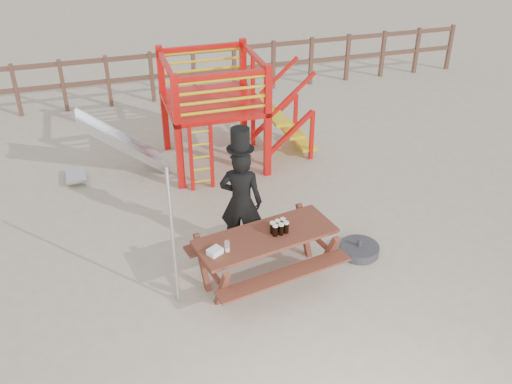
{
  "coord_description": "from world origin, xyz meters",
  "views": [
    {
      "loc": [
        -1.87,
        -5.98,
        5.2
      ],
      "look_at": [
        0.18,
        0.8,
        0.92
      ],
      "focal_mm": 40.0,
      "sensor_mm": 36.0,
      "label": 1
    }
  ],
  "objects": [
    {
      "name": "man_with_hat",
      "position": [
        -0.07,
        0.7,
        0.9
      ],
      "size": [
        0.73,
        0.63,
        2.0
      ],
      "rotation": [
        0.0,
        0.0,
        2.71
      ],
      "color": "black",
      "rests_on": "ground"
    },
    {
      "name": "back_fence",
      "position": [
        0.0,
        7.0,
        0.74
      ],
      "size": [
        15.09,
        0.09,
        1.2
      ],
      "color": "brown",
      "rests_on": "ground"
    },
    {
      "name": "stout_pints",
      "position": [
        0.26,
        -0.03,
        0.83
      ],
      "size": [
        0.25,
        0.19,
        0.17
      ],
      "color": "black",
      "rests_on": "picnic_table"
    },
    {
      "name": "empty_glasses",
      "position": [
        -0.52,
        -0.22,
        0.81
      ],
      "size": [
        0.07,
        0.07,
        0.15
      ],
      "color": "silver",
      "rests_on": "picnic_table"
    },
    {
      "name": "parasol_base",
      "position": [
        1.58,
        0.11,
        0.07
      ],
      "size": [
        0.59,
        0.59,
        0.25
      ],
      "color": "#333337",
      "rests_on": "ground"
    },
    {
      "name": "metal_pole",
      "position": [
        -1.19,
        -0.16,
        1.02
      ],
      "size": [
        0.05,
        0.05,
        2.05
      ],
      "primitive_type": "cylinder",
      "color": "#B2B2B7",
      "rests_on": "ground"
    },
    {
      "name": "picnic_table",
      "position": [
        0.07,
        -0.03,
        0.47
      ],
      "size": [
        2.13,
        1.66,
        0.74
      ],
      "rotation": [
        0.0,
        0.0,
        0.19
      ],
      "color": "brown",
      "rests_on": "ground"
    },
    {
      "name": "playground_fort",
      "position": [
        0.12,
        3.58,
        1.07
      ],
      "size": [
        4.71,
        1.84,
        2.1
      ],
      "color": "red",
      "rests_on": "ground"
    },
    {
      "name": "ground",
      "position": [
        0.0,
        0.0,
        0.0
      ],
      "size": [
        60.0,
        60.0,
        0.0
      ],
      "primitive_type": "plane",
      "color": "#B9AB90",
      "rests_on": "ground"
    },
    {
      "name": "paper_bag",
      "position": [
        -0.68,
        -0.24,
        0.78
      ],
      "size": [
        0.23,
        0.21,
        0.08
      ],
      "primitive_type": "cube",
      "rotation": [
        0.0,
        0.0,
        0.52
      ],
      "color": "white",
      "rests_on": "picnic_table"
    }
  ]
}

